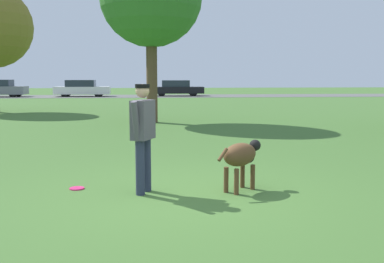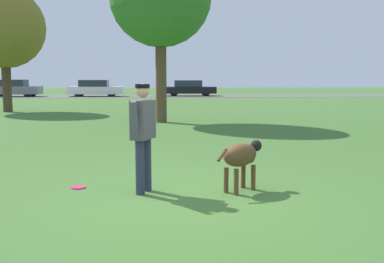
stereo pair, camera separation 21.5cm
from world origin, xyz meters
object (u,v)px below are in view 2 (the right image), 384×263
(frisbee, at_px, (78,187))
(parked_car_black, at_px, (189,88))
(parked_car_grey, at_px, (14,88))
(person, at_px, (143,129))
(tree_far_left, at_px, (4,28))
(parked_car_white, at_px, (95,88))
(dog, at_px, (242,156))

(frisbee, xyz_separation_m, parked_car_black, (3.52, 32.00, 0.66))
(parked_car_grey, bearing_deg, person, -67.96)
(tree_far_left, distance_m, parked_car_white, 16.80)
(tree_far_left, xyz_separation_m, parked_car_white, (1.71, 16.38, -3.28))
(dog, bearing_deg, parked_car_white, 60.05)
(dog, height_order, parked_car_grey, parked_car_grey)
(frisbee, xyz_separation_m, parked_car_white, (-4.44, 31.59, 0.66))
(parked_car_white, xyz_separation_m, parked_car_black, (7.97, 0.41, -0.01))
(dog, relative_size, parked_car_black, 0.18)
(tree_far_left, relative_size, parked_car_grey, 1.37)
(tree_far_left, relative_size, parked_car_black, 1.29)
(dog, xyz_separation_m, parked_car_black, (1.06, 32.33, 0.14))
(parked_car_black, bearing_deg, tree_far_left, -118.94)
(person, relative_size, tree_far_left, 0.27)
(dog, relative_size, parked_car_grey, 0.19)
(person, height_order, parked_car_black, person)
(person, bearing_deg, tree_far_left, 48.56)
(person, distance_m, dog, 1.50)
(tree_far_left, distance_m, parked_car_black, 19.66)
(tree_far_left, bearing_deg, person, -65.23)
(dog, xyz_separation_m, frisbee, (-2.46, 0.33, -0.51))
(parked_car_white, bearing_deg, dog, -77.34)
(frisbee, distance_m, parked_car_white, 31.91)
(dog, height_order, tree_far_left, tree_far_left)
(parked_car_grey, relative_size, parked_car_white, 0.95)
(dog, distance_m, parked_car_white, 32.65)
(frisbee, bearing_deg, tree_far_left, 112.03)
(frisbee, height_order, parked_car_grey, parked_car_grey)
(person, bearing_deg, frisbee, 95.93)
(dog, bearing_deg, parked_car_black, 45.96)
(parked_car_grey, bearing_deg, parked_car_black, 2.69)
(person, xyz_separation_m, parked_car_white, (-5.46, 31.92, -0.26))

